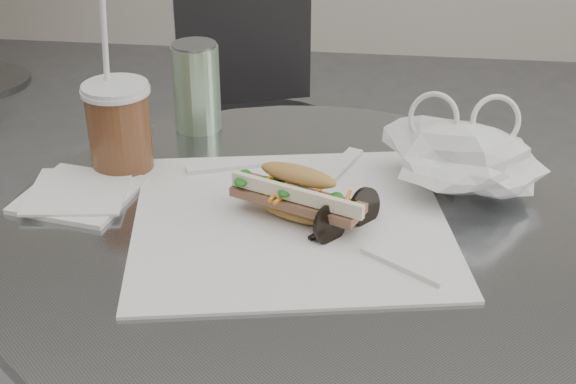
# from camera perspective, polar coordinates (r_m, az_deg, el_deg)

# --- Properties ---
(chair_far) EXTENTS (0.42, 0.45, 0.77)m
(chair_far) POSITION_cam_1_polar(r_m,az_deg,el_deg) (1.92, -2.18, 0.84)
(chair_far) COLOR #2A292C
(chair_far) RESTS_ON ground
(sandwich_paper) EXTENTS (0.44, 0.43, 0.00)m
(sandwich_paper) POSITION_cam_1_polar(r_m,az_deg,el_deg) (0.99, 0.17, -2.10)
(sandwich_paper) COLOR white
(sandwich_paper) RESTS_ON cafe_table
(banh_mi) EXTENTS (0.22, 0.15, 0.07)m
(banh_mi) POSITION_cam_1_polar(r_m,az_deg,el_deg) (0.97, 0.70, -0.21)
(banh_mi) COLOR tan
(banh_mi) RESTS_ON sandwich_paper
(iced_coffee) EXTENTS (0.09, 0.09, 0.27)m
(iced_coffee) POSITION_cam_1_polar(r_m,az_deg,el_deg) (1.11, -11.92, 4.61)
(iced_coffee) COLOR brown
(iced_coffee) RESTS_ON cafe_table
(sunglasses) EXTENTS (0.09, 0.10, 0.05)m
(sunglasses) POSITION_cam_1_polar(r_m,az_deg,el_deg) (0.96, 4.15, -1.86)
(sunglasses) COLOR black
(sunglasses) RESTS_ON cafe_table
(plastic_bag) EXTENTS (0.20, 0.16, 0.10)m
(plastic_bag) POSITION_cam_1_polar(r_m,az_deg,el_deg) (1.05, 12.22, 2.17)
(plastic_bag) COLOR silver
(plastic_bag) RESTS_ON cafe_table
(napkin_stack) EXTENTS (0.16, 0.16, 0.01)m
(napkin_stack) POSITION_cam_1_polar(r_m,az_deg,el_deg) (1.08, -14.64, -0.11)
(napkin_stack) COLOR white
(napkin_stack) RESTS_ON cafe_table
(drink_can) EXTENTS (0.07, 0.07, 0.13)m
(drink_can) POSITION_cam_1_polar(r_m,az_deg,el_deg) (1.22, -6.52, 7.45)
(drink_can) COLOR #5B9858
(drink_can) RESTS_ON cafe_table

